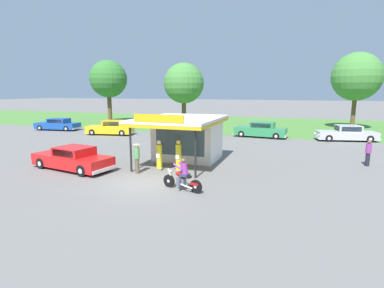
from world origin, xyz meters
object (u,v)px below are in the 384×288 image
Objects in this scene: featured_classic_sedan at (73,159)px; parked_car_back_row_centre_left at (347,134)px; parked_car_back_row_centre_right at (261,130)px; parked_car_second_row_spare at (58,125)px; gas_pump_nearside at (159,156)px; gas_pump_offside at (179,157)px; bystander_leaning_by_kiosk at (137,158)px; motorcycle_with_rider at (183,177)px; parked_car_back_row_far_right at (111,128)px; parked_car_back_row_left at (195,130)px; bystander_admiring_sedan at (159,132)px; bystander_standing_back_lot at (368,152)px.

featured_classic_sedan is 0.98× the size of parked_car_back_row_centre_left.
parked_car_back_row_centre_left reaches higher than featured_classic_sedan.
parked_car_back_row_centre_right is (9.36, 17.00, 0.09)m from featured_classic_sedan.
parked_car_second_row_spare is (-14.80, 14.59, 0.02)m from featured_classic_sedan.
featured_classic_sedan is at bearing -162.13° from gas_pump_nearside.
gas_pump_offside is 2.43m from bystander_leaning_by_kiosk.
parked_car_back_row_centre_left is (9.65, 18.85, 0.02)m from motorcycle_with_rider.
parked_car_back_row_left is at bearing 11.83° from parked_car_back_row_far_right.
bystander_admiring_sedan is (15.22, -3.33, 0.20)m from parked_car_second_row_spare.
parked_car_back_row_left is 14.79m from parked_car_back_row_centre_left.
parked_car_back_row_centre_left is (32.23, 2.78, 0.01)m from parked_car_second_row_spare.
parked_car_back_row_centre_left is at bearing 19.73° from bystander_admiring_sedan.
parked_car_back_row_centre_right reaches higher than featured_classic_sedan.
parked_car_back_row_far_right reaches higher than parked_car_back_row_left.
motorcycle_with_rider is at bearing -94.88° from parked_car_back_row_centre_right.
bystander_admiring_sedan reaches higher than parked_car_back_row_left.
gas_pump_offside is 1.09× the size of bystander_leaning_by_kiosk.
bystander_standing_back_lot is at bearing 21.68° from featured_classic_sedan.
parked_car_back_row_centre_left is at bearing 9.54° from parked_car_back_row_far_right.
parked_car_back_row_centre_left is at bearing 2.60° from parked_car_back_row_centre_right.
bystander_standing_back_lot reaches higher than parked_car_back_row_far_right.
gas_pump_offside is at bearing -75.47° from parked_car_back_row_left.
parked_car_back_row_left is 6.79m from parked_car_back_row_centre_right.
parked_car_back_row_far_right is (-12.68, 11.74, -0.15)m from gas_pump_offside.
parked_car_second_row_spare is at bearing 146.87° from gas_pump_nearside.
parked_car_back_row_far_right is 24.12m from parked_car_back_row_centre_left.
featured_classic_sedan is 1.06× the size of parked_car_back_row_far_right.
parked_car_back_row_centre_right is 12.85m from bystander_standing_back_lot.
bystander_admiring_sedan reaches higher than featured_classic_sedan.
parked_car_second_row_spare is 15.58m from bystander_admiring_sedan.
motorcycle_with_rider is at bearing -35.45° from parked_car_second_row_spare.
gas_pump_nearside is at bearing 52.94° from bystander_leaning_by_kiosk.
bystander_standing_back_lot is (14.45, -8.43, 0.20)m from parked_car_back_row_left.
motorcycle_with_rider is 18.55m from parked_car_back_row_centre_right.
parked_car_second_row_spare is 23.66m from bystander_leaning_by_kiosk.
parked_car_back_row_left is (-2.28, 13.65, -0.14)m from gas_pump_nearside.
gas_pump_offside reaches higher than parked_car_back_row_far_right.
featured_classic_sedan is at bearing 169.23° from motorcycle_with_rider.
motorcycle_with_rider is at bearing -48.90° from gas_pump_nearside.
bystander_leaning_by_kiosk is at bearing -127.06° from gas_pump_nearside.
bystander_admiring_sedan reaches higher than motorcycle_with_rider.
bystander_leaning_by_kiosk is 11.44m from bystander_admiring_sedan.
parked_car_back_row_far_right is (-6.36, 13.37, 0.07)m from featured_classic_sedan.
bystander_leaning_by_kiosk is 1.04× the size of bystander_standing_back_lot.
bystander_admiring_sedan is at bearing 121.51° from gas_pump_offside.
parked_car_second_row_spare is (-21.12, 12.96, -0.20)m from gas_pump_offside.
parked_car_back_row_far_right is 0.96× the size of parked_car_second_row_spare.
bystander_admiring_sedan is at bearing 109.24° from bystander_leaning_by_kiosk.
bystander_standing_back_lot reaches higher than motorcycle_with_rider.
parked_car_back_row_left reaches higher than featured_classic_sedan.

